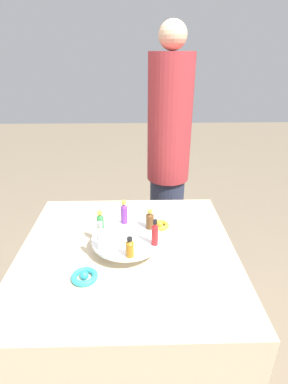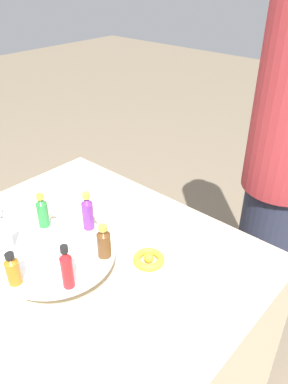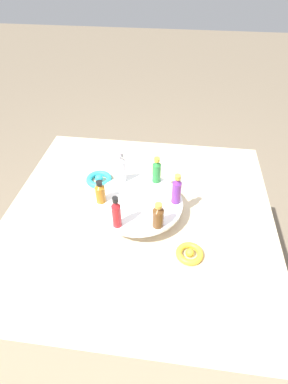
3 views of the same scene
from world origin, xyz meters
name	(u,v)px [view 3 (image 3 of 3)]	position (x,y,z in m)	size (l,w,h in m)	color
ground_plane	(140,307)	(0.00, 0.00, 0.00)	(12.00, 12.00, 0.00)	#756651
party_table	(140,269)	(0.00, 0.00, 0.37)	(1.03, 1.03, 0.73)	beige
display_stand	(138,205)	(0.00, 0.00, 0.78)	(0.33, 0.33, 0.07)	white
bottle_green	(157,171)	(0.05, 0.13, 0.85)	(0.03, 0.03, 0.11)	#288438
bottle_clear	(121,168)	(-0.08, 0.11, 0.86)	(0.04, 0.04, 0.14)	silver
bottle_amber	(100,192)	(-0.14, -0.02, 0.84)	(0.04, 0.04, 0.09)	#AD6B19
bottle_red	(116,213)	(-0.05, -0.13, 0.86)	(0.03, 0.03, 0.13)	#B21E23
bottle_brown	(158,216)	(0.08, -0.11, 0.85)	(0.04, 0.04, 0.10)	brown
bottle_purple	(177,190)	(0.14, 0.02, 0.86)	(0.03, 0.03, 0.12)	#702D93
ribbon_bow_teal	(99,179)	(-0.20, 0.17, 0.75)	(0.11, 0.11, 0.03)	#2DB7CC
ribbon_bow_gold	(190,253)	(0.20, -0.17, 0.75)	(0.09, 0.09, 0.03)	gold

